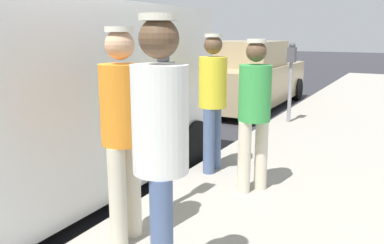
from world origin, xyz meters
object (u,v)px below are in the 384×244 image
Objects in this scene: parking_meter_far at (291,69)px; pedestrian_in_yellow at (213,95)px; pedestrian_in_green at (254,107)px; parked_van at (12,103)px; parked_sedan_ahead at (247,77)px; pedestrian_in_orange at (123,123)px; parking_meter_near at (164,105)px; pedestrian_in_white at (161,144)px.

parking_meter_far is 3.28m from pedestrian_in_yellow.
pedestrian_in_green is 2.48m from parked_van.
parked_sedan_ahead is at bearing 106.44° from pedestrian_in_yellow.
parked_sedan_ahead is at bearing 90.93° from parked_van.
pedestrian_in_green is 1.63m from pedestrian_in_orange.
pedestrian_in_orange is at bearing -108.96° from pedestrian_in_green.
parking_meter_near is at bearing 17.87° from parked_van.
parked_van is (-1.50, -0.48, -0.03)m from parking_meter_near.
pedestrian_in_orange reaches higher than parking_meter_far.
parked_sedan_ahead is (-1.67, 7.12, -0.40)m from pedestrian_in_orange.
pedestrian_in_white is 1.10× the size of pedestrian_in_green.
pedestrian_in_white reaches higher than parked_sedan_ahead.
pedestrian_in_orange is at bearing -89.34° from parking_meter_far.
pedestrian_in_green is 0.31× the size of parked_van.
parking_meter_near is 0.85× the size of pedestrian_in_white.
parking_meter_far is at bearing 90.00° from parking_meter_near.
parking_meter_near is 0.90× the size of pedestrian_in_yellow.
parking_meter_near is at bearing 94.93° from pedestrian_in_orange.
parked_van is at bearing -89.07° from parked_sedan_ahead.
pedestrian_in_yellow is 2.22m from parked_van.
pedestrian_in_green is at bearing -29.76° from pedestrian_in_yellow.
parked_sedan_ahead is (-2.20, 5.58, -0.33)m from pedestrian_in_green.
parked_sedan_ahead is at bearing 104.09° from parking_meter_near.
parked_van is (-2.09, -1.33, 0.08)m from pedestrian_in_green.
parked_van is (-1.42, -1.71, 0.04)m from pedestrian_in_yellow.
pedestrian_in_green reaches higher than parking_meter_far.
pedestrian_in_yellow is 5.43m from parked_sedan_ahead.
pedestrian_in_white reaches higher than parking_meter_far.
pedestrian_in_green is (0.59, -3.66, -0.10)m from parking_meter_far.
pedestrian_in_yellow is (-0.67, 0.38, 0.03)m from pedestrian_in_green.
pedestrian_in_green is (-0.13, 2.02, -0.11)m from pedestrian_in_white.
parked_van is at bearing -162.13° from parking_meter_near.
parked_van is (-1.56, 0.21, 0.01)m from pedestrian_in_orange.
pedestrian_in_green reaches higher than parking_meter_near.
pedestrian_in_green is at bearing -80.84° from parking_meter_far.
parked_van reaches higher than parking_meter_near.
parking_meter_near is 0.93× the size of pedestrian_in_green.
pedestrian_in_orange is (0.06, -5.20, -0.03)m from parking_meter_far.
parking_meter_near reaches higher than parked_sedan_ahead.
parking_meter_far is 5.21m from parked_van.
pedestrian_in_yellow is at bearing -91.39° from parking_meter_far.
parking_meter_far is 2.54m from parked_sedan_ahead.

